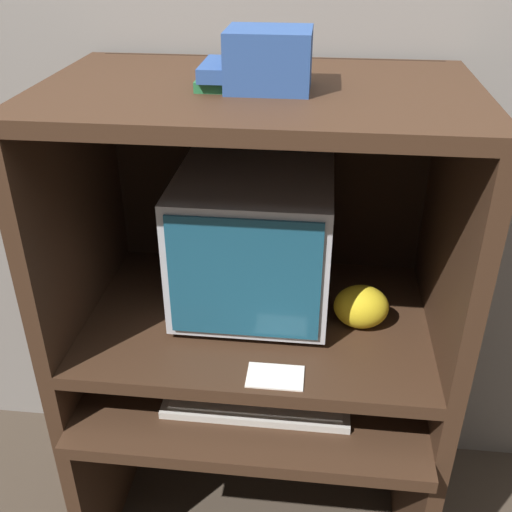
{
  "coord_description": "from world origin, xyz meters",
  "views": [
    {
      "loc": [
        0.14,
        -1.0,
        1.72
      ],
      "look_at": [
        -0.01,
        0.31,
        0.97
      ],
      "focal_mm": 42.0,
      "sensor_mm": 36.0,
      "label": 1
    }
  ],
  "objects": [
    {
      "name": "wall_back",
      "position": [
        0.0,
        0.68,
        1.3
      ],
      "size": [
        6.0,
        0.06,
        2.6
      ],
      "color": "gray",
      "rests_on": "ground_plane"
    },
    {
      "name": "desk_base",
      "position": [
        0.0,
        0.26,
        0.4
      ],
      "size": [
        0.97,
        0.67,
        0.62
      ],
      "color": "#382316",
      "rests_on": "ground_plane"
    },
    {
      "name": "desk_monitor_shelf",
      "position": [
        0.0,
        0.31,
        0.75
      ],
      "size": [
        0.97,
        0.62,
        0.17
      ],
      "color": "#382316",
      "rests_on": "desk_base"
    },
    {
      "name": "hutch_upper",
      "position": [
        0.0,
        0.34,
        1.19
      ],
      "size": [
        0.97,
        0.62,
        0.61
      ],
      "color": "#382316",
      "rests_on": "desk_monitor_shelf"
    },
    {
      "name": "crt_monitor",
      "position": [
        -0.02,
        0.36,
        0.98
      ],
      "size": [
        0.39,
        0.4,
        0.37
      ],
      "color": "#B2B2B7",
      "rests_on": "desk_monitor_shelf"
    },
    {
      "name": "keyboard",
      "position": [
        0.01,
        0.15,
        0.63
      ],
      "size": [
        0.48,
        0.17,
        0.03
      ],
      "color": "beige",
      "rests_on": "desk_base"
    },
    {
      "name": "mouse",
      "position": [
        0.3,
        0.17,
        0.63
      ],
      "size": [
        0.06,
        0.04,
        0.03
      ],
      "color": "#B7B7B7",
      "rests_on": "desk_base"
    },
    {
      "name": "snack_bag",
      "position": [
        0.27,
        0.29,
        0.85
      ],
      "size": [
        0.14,
        0.11,
        0.11
      ],
      "color": "gold",
      "rests_on": "desk_monitor_shelf"
    },
    {
      "name": "book_stack",
      "position": [
        -0.02,
        0.29,
        1.42
      ],
      "size": [
        0.22,
        0.16,
        0.05
      ],
      "color": "#236638",
      "rests_on": "hutch_upper"
    },
    {
      "name": "paper_card",
      "position": [
        0.07,
        0.06,
        0.79
      ],
      "size": [
        0.13,
        0.09,
        0.0
      ],
      "color": "white",
      "rests_on": "desk_monitor_shelf"
    },
    {
      "name": "storage_box",
      "position": [
        0.03,
        0.28,
        1.46
      ],
      "size": [
        0.17,
        0.15,
        0.12
      ],
      "color": "navy",
      "rests_on": "hutch_upper"
    }
  ]
}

